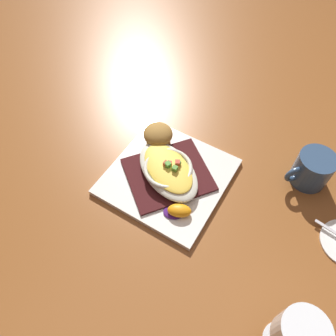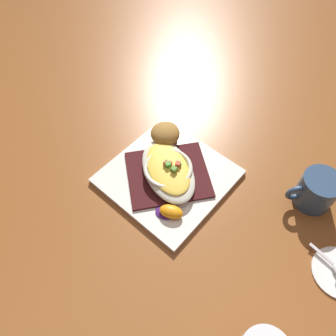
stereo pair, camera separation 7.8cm
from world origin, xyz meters
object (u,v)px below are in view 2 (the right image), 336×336
at_px(square_plate, 168,176).
at_px(muffin, 165,135).
at_px(gratin_dish, 168,169).
at_px(coffee_mug, 315,192).
at_px(orange_garnish, 170,212).

relative_size(square_plate, muffin, 3.66).
distance_m(gratin_dish, muffin, 0.11).
xyz_separation_m(muffin, coffee_mug, (-0.12, 0.37, -0.00)).
xyz_separation_m(orange_garnish, coffee_mug, (-0.27, 0.21, 0.01)).
distance_m(gratin_dish, coffee_mug, 0.35).
relative_size(orange_garnish, coffee_mug, 0.67).
distance_m(muffin, orange_garnish, 0.22).
bearing_deg(square_plate, coffee_mug, 124.12).
height_order(muffin, orange_garnish, muffin).
xyz_separation_m(gratin_dish, muffin, (-0.07, -0.08, 0.00)).
bearing_deg(muffin, gratin_dish, 48.47).
xyz_separation_m(square_plate, muffin, (-0.07, -0.08, 0.03)).
relative_size(gratin_dish, coffee_mug, 2.10).
height_order(gratin_dish, muffin, muffin).
height_order(square_plate, orange_garnish, orange_garnish).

